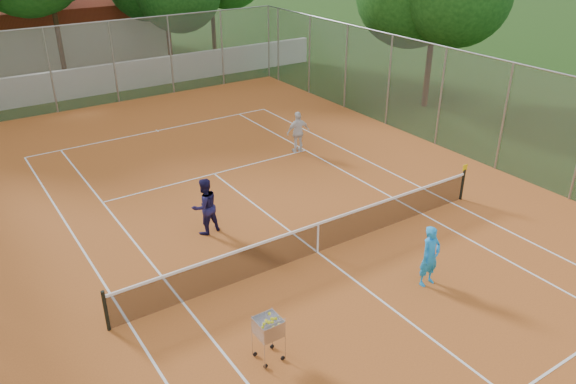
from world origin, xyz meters
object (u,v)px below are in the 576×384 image
clubhouse (21,26)px  player_far_right (298,132)px  tennis_net (318,237)px  player_far_left (205,206)px  ball_hopper (268,337)px  player_near (430,256)px

clubhouse → player_far_right: clubhouse is taller
tennis_net → player_far_left: 3.48m
player_far_right → player_far_left: bearing=40.3°
tennis_net → ball_hopper: bearing=-140.1°
player_near → ball_hopper: (-4.84, -0.06, -0.25)m
tennis_net → clubhouse: clubhouse is taller
player_far_right → ball_hopper: 11.72m
ball_hopper → player_near: bearing=-23.3°
tennis_net → player_far_right: 7.50m
clubhouse → tennis_net: bearing=-86.1°
tennis_net → clubhouse: bearing=93.9°
tennis_net → player_near: (1.47, -2.75, 0.33)m
player_far_right → clubhouse: bearing=-67.5°
player_far_left → ball_hopper: size_ratio=1.51×
clubhouse → player_near: 31.97m
player_far_left → ball_hopper: 5.72m
clubhouse → player_near: size_ratio=9.94×
player_far_left → ball_hopper: (-1.27, -5.57, -0.30)m
player_far_left → player_far_right: 6.96m
tennis_net → player_near: size_ratio=7.20×
ball_hopper → clubhouse: bearing=63.5°
player_near → player_far_left: bearing=121.9°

